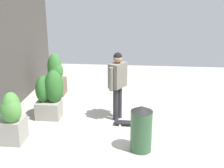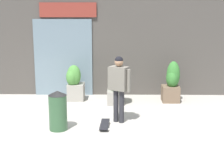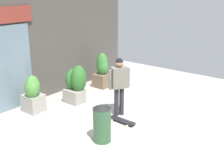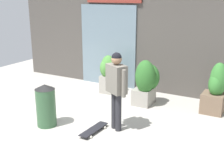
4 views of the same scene
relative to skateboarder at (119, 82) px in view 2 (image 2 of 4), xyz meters
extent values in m
plane|color=#B2ADA3|center=(-0.70, -0.48, -1.03)|extent=(12.00, 12.00, 0.00)
cube|color=#4C4742|center=(-0.70, 2.94, 0.78)|extent=(8.67, 0.25, 3.61)
cube|color=slate|center=(-1.81, 2.79, 0.21)|extent=(1.90, 0.06, 2.49)
cube|color=maroon|center=(-1.61, 2.77, 1.74)|extent=(1.81, 0.05, 0.46)
cylinder|color=#28282D|center=(0.07, -0.04, -0.61)|extent=(0.13, 0.13, 0.83)
cylinder|color=#28282D|center=(-0.07, 0.04, -0.61)|extent=(0.13, 0.13, 0.83)
cube|color=#6B665B|center=(0.00, 0.00, 0.10)|extent=(0.52, 0.45, 0.59)
cylinder|color=#6B665B|center=(0.24, -0.13, 0.07)|extent=(0.09, 0.09, 0.56)
cylinder|color=#6B665B|center=(-0.24, 0.13, 0.07)|extent=(0.09, 0.09, 0.56)
sphere|color=#997051|center=(0.00, 0.00, 0.51)|extent=(0.22, 0.22, 0.22)
sphere|color=black|center=(0.00, 0.00, 0.55)|extent=(0.20, 0.20, 0.20)
cube|color=black|center=(-0.34, -0.36, -0.96)|extent=(0.23, 0.83, 0.02)
cylinder|color=silver|center=(-0.24, -0.63, -1.00)|extent=(0.03, 0.05, 0.05)
cylinder|color=silver|center=(-0.47, -0.62, -1.00)|extent=(0.03, 0.05, 0.05)
cylinder|color=silver|center=(-0.22, -0.10, -1.00)|extent=(0.03, 0.05, 0.05)
cylinder|color=silver|center=(-0.45, -0.09, -1.00)|extent=(0.03, 0.05, 0.05)
cube|color=brown|center=(1.60, 2.00, -0.79)|extent=(0.52, 0.55, 0.49)
ellipsoid|color=#387A33|center=(1.67, 2.03, -0.19)|extent=(0.40, 0.43, 0.83)
ellipsoid|color=#387A33|center=(1.64, 2.00, -0.30)|extent=(0.36, 0.48, 0.57)
cube|color=gray|center=(-0.10, 1.71, -0.82)|extent=(0.47, 0.59, 0.43)
ellipsoid|color=#2D6628|center=(-0.02, 1.56, -0.24)|extent=(0.52, 0.46, 0.85)
ellipsoid|color=#2D6628|center=(-0.01, 1.83, -0.31)|extent=(0.55, 0.38, 0.69)
cube|color=gray|center=(-1.34, 2.15, -0.77)|extent=(0.51, 0.56, 0.52)
ellipsoid|color=#4C8C3D|center=(-1.44, 2.05, -0.28)|extent=(0.37, 0.42, 0.54)
ellipsoid|color=#4C8C3D|center=(-1.38, 2.06, -0.24)|extent=(0.43, 0.36, 0.65)
cylinder|color=#335938|center=(-1.43, -0.58, -0.61)|extent=(0.43, 0.43, 0.84)
cone|color=black|center=(-1.43, -0.58, -0.13)|extent=(0.44, 0.44, 0.11)
camera|label=1|loc=(-6.68, -0.50, 2.09)|focal=47.14mm
camera|label=2|loc=(-0.04, -8.26, 1.79)|focal=54.82mm
camera|label=3|loc=(-6.16, -4.62, 2.49)|focal=46.79mm
camera|label=4|loc=(2.79, -5.18, 1.78)|focal=47.88mm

